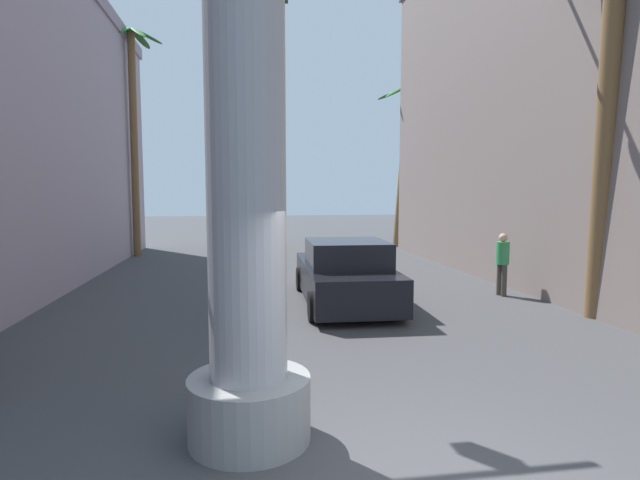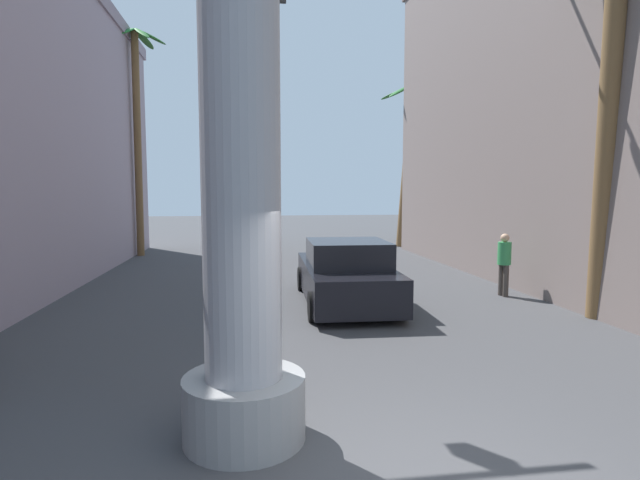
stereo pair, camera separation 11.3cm
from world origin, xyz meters
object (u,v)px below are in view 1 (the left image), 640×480
object	(u,v)px
palm_tree_near_right	(611,95)
pedestrian_mid_right	(502,260)
car_lead	(345,275)
traffic_light_mast	(44,99)
palm_tree_far_right	(404,154)
street_lamp	(549,114)
palm_tree_far_left	(133,114)

from	to	relation	value
palm_tree_near_right	pedestrian_mid_right	bearing A→B (deg)	105.23
car_lead	pedestrian_mid_right	size ratio (longest dim) A/B	3.00
car_lead	traffic_light_mast	bearing A→B (deg)	-142.14
palm_tree_far_right	street_lamp	bearing A→B (deg)	-93.38
palm_tree_far_right	pedestrian_mid_right	xyz separation A→B (m)	(-1.23, -11.93, -3.60)
palm_tree_far_right	palm_tree_far_left	bearing A→B (deg)	-171.20
palm_tree_far_left	pedestrian_mid_right	size ratio (longest dim) A/B	5.78
palm_tree_far_right	traffic_light_mast	bearing A→B (deg)	-123.24
car_lead	palm_tree_far_left	xyz separation A→B (m)	(-6.83, 10.30, 5.20)
palm_tree_far_left	palm_tree_far_right	bearing A→B (deg)	8.80
palm_tree_near_right	pedestrian_mid_right	xyz separation A→B (m)	(-0.73, 2.70, -3.69)
palm_tree_far_right	car_lead	bearing A→B (deg)	-114.13
palm_tree_far_left	pedestrian_mid_right	world-z (taller)	palm_tree_far_left
palm_tree_far_right	pedestrian_mid_right	bearing A→B (deg)	-95.91
palm_tree_far_left	traffic_light_mast	bearing A→B (deg)	-83.35
palm_tree_far_right	pedestrian_mid_right	world-z (taller)	palm_tree_far_right
traffic_light_mast	palm_tree_far_left	xyz separation A→B (m)	(-1.67, 14.31, 1.91)
street_lamp	pedestrian_mid_right	world-z (taller)	street_lamp
traffic_light_mast	car_lead	bearing A→B (deg)	37.86
street_lamp	palm_tree_near_right	size ratio (longest dim) A/B	0.97
car_lead	palm_tree_far_right	distance (m)	13.92
palm_tree_far_right	palm_tree_near_right	distance (m)	14.63
street_lamp	palm_tree_far_left	distance (m)	16.03
palm_tree_far_right	palm_tree_far_left	distance (m)	12.52
traffic_light_mast	car_lead	xyz separation A→B (m)	(5.16, 4.01, -3.29)
palm_tree_near_right	palm_tree_far_left	xyz separation A→B (m)	(-11.80, 12.72, 1.27)
traffic_light_mast	car_lead	size ratio (longest dim) A/B	1.15
palm_tree_far_left	car_lead	bearing A→B (deg)	-56.46
palm_tree_far_left	pedestrian_mid_right	distance (m)	15.73
traffic_light_mast	palm_tree_far_right	size ratio (longest dim) A/B	0.71
traffic_light_mast	pedestrian_mid_right	size ratio (longest dim) A/B	3.45
traffic_light_mast	palm_tree_far_left	bearing A→B (deg)	96.65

